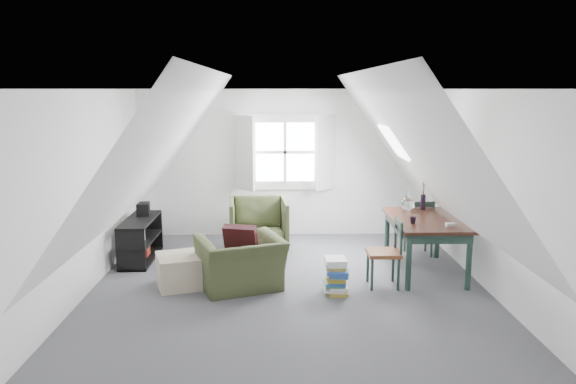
{
  "coord_description": "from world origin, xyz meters",
  "views": [
    {
      "loc": [
        -0.16,
        -6.78,
        2.49
      ],
      "look_at": [
        0.0,
        0.6,
        1.15
      ],
      "focal_mm": 35.0,
      "sensor_mm": 36.0,
      "label": 1
    }
  ],
  "objects_px": {
    "armchair_far": "(259,250)",
    "media_shelf": "(140,242)",
    "ottoman": "(182,270)",
    "dining_table": "(425,226)",
    "dining_chair_near": "(386,252)",
    "magazine_stack": "(336,276)",
    "dining_chair_far": "(419,226)",
    "armchair_near": "(241,288)"
  },
  "relations": [
    {
      "from": "magazine_stack",
      "to": "media_shelf",
      "type": "bearing_deg",
      "value": 152.44
    },
    {
      "from": "dining_chair_far",
      "to": "media_shelf",
      "type": "height_order",
      "value": "dining_chair_far"
    },
    {
      "from": "ottoman",
      "to": "dining_chair_near",
      "type": "height_order",
      "value": "dining_chair_near"
    },
    {
      "from": "dining_table",
      "to": "magazine_stack",
      "type": "height_order",
      "value": "dining_table"
    },
    {
      "from": "magazine_stack",
      "to": "armchair_far",
      "type": "bearing_deg",
      "value": 118.13
    },
    {
      "from": "armchair_far",
      "to": "armchair_near",
      "type": "bearing_deg",
      "value": -100.03
    },
    {
      "from": "armchair_far",
      "to": "ottoman",
      "type": "bearing_deg",
      "value": -124.6
    },
    {
      "from": "media_shelf",
      "to": "magazine_stack",
      "type": "bearing_deg",
      "value": -24.14
    },
    {
      "from": "ottoman",
      "to": "media_shelf",
      "type": "bearing_deg",
      "value": 125.62
    },
    {
      "from": "armchair_far",
      "to": "dining_chair_far",
      "type": "bearing_deg",
      "value": -10.78
    },
    {
      "from": "dining_table",
      "to": "dining_chair_near",
      "type": "height_order",
      "value": "dining_chair_near"
    },
    {
      "from": "ottoman",
      "to": "magazine_stack",
      "type": "distance_m",
      "value": 1.98
    },
    {
      "from": "dining_table",
      "to": "magazine_stack",
      "type": "distance_m",
      "value": 1.57
    },
    {
      "from": "armchair_near",
      "to": "ottoman",
      "type": "height_order",
      "value": "ottoman"
    },
    {
      "from": "armchair_near",
      "to": "dining_chair_far",
      "type": "distance_m",
      "value": 3.01
    },
    {
      "from": "armchair_far",
      "to": "media_shelf",
      "type": "height_order",
      "value": "media_shelf"
    },
    {
      "from": "dining_chair_near",
      "to": "media_shelf",
      "type": "height_order",
      "value": "dining_chair_near"
    },
    {
      "from": "armchair_near",
      "to": "dining_table",
      "type": "bearing_deg",
      "value": 172.37
    },
    {
      "from": "dining_chair_near",
      "to": "magazine_stack",
      "type": "height_order",
      "value": "dining_chair_near"
    },
    {
      "from": "armchair_far",
      "to": "dining_chair_far",
      "type": "height_order",
      "value": "dining_chair_far"
    },
    {
      "from": "armchair_near",
      "to": "magazine_stack",
      "type": "xyz_separation_m",
      "value": [
        1.2,
        -0.21,
        0.22
      ]
    },
    {
      "from": "dining_chair_far",
      "to": "magazine_stack",
      "type": "bearing_deg",
      "value": 53.85
    },
    {
      "from": "armchair_near",
      "to": "armchair_far",
      "type": "distance_m",
      "value": 1.7
    },
    {
      "from": "dining_table",
      "to": "magazine_stack",
      "type": "xyz_separation_m",
      "value": [
        -1.29,
        -0.78,
        -0.45
      ]
    },
    {
      "from": "dining_table",
      "to": "armchair_near",
      "type": "bearing_deg",
      "value": -171.5
    },
    {
      "from": "dining_chair_near",
      "to": "armchair_far",
      "type": "bearing_deg",
      "value": -124.08
    },
    {
      "from": "dining_chair_far",
      "to": "magazine_stack",
      "type": "distance_m",
      "value": 2.17
    },
    {
      "from": "armchair_near",
      "to": "armchair_far",
      "type": "bearing_deg",
      "value": -116.43
    },
    {
      "from": "dining_table",
      "to": "media_shelf",
      "type": "bearing_deg",
      "value": 166.5
    },
    {
      "from": "dining_table",
      "to": "dining_chair_far",
      "type": "distance_m",
      "value": 0.87
    },
    {
      "from": "ottoman",
      "to": "dining_chair_far",
      "type": "height_order",
      "value": "dining_chair_far"
    },
    {
      "from": "media_shelf",
      "to": "armchair_near",
      "type": "bearing_deg",
      "value": -34.75
    },
    {
      "from": "dining_chair_far",
      "to": "media_shelf",
      "type": "relative_size",
      "value": 0.72
    },
    {
      "from": "ottoman",
      "to": "media_shelf",
      "type": "height_order",
      "value": "media_shelf"
    },
    {
      "from": "ottoman",
      "to": "armchair_near",
      "type": "bearing_deg",
      "value": -8.13
    },
    {
      "from": "media_shelf",
      "to": "magazine_stack",
      "type": "xyz_separation_m",
      "value": [
        2.76,
        -1.44,
        -0.06
      ]
    },
    {
      "from": "armchair_far",
      "to": "dining_table",
      "type": "xyz_separation_m",
      "value": [
        2.31,
        -1.13,
        0.67
      ]
    },
    {
      "from": "ottoman",
      "to": "dining_table",
      "type": "bearing_deg",
      "value": 7.93
    },
    {
      "from": "dining_table",
      "to": "dining_chair_far",
      "type": "xyz_separation_m",
      "value": [
        0.14,
        0.83,
        -0.22
      ]
    },
    {
      "from": "dining_table",
      "to": "armchair_far",
      "type": "bearing_deg",
      "value": 149.77
    },
    {
      "from": "armchair_far",
      "to": "media_shelf",
      "type": "xyz_separation_m",
      "value": [
        -1.74,
        -0.47,
        0.28
      ]
    },
    {
      "from": "media_shelf",
      "to": "magazine_stack",
      "type": "distance_m",
      "value": 3.11
    }
  ]
}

